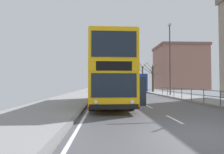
{
  "coord_description": "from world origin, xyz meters",
  "views": [
    {
      "loc": [
        -3.05,
        -5.85,
        1.55
      ],
      "look_at": [
        -2.54,
        6.67,
        1.98
      ],
      "focal_mm": 31.39,
      "sensor_mm": 36.0,
      "label": 1
    }
  ],
  "objects_px": {
    "street_lamp_far_side": "(170,54)",
    "background_building_00": "(179,67)",
    "bare_tree_far_01": "(143,77)",
    "bare_tree_far_02": "(153,78)",
    "background_bus_far_lane": "(135,83)",
    "double_decker_bus_main": "(109,74)"
  },
  "relations": [
    {
      "from": "street_lamp_far_side",
      "to": "background_bus_far_lane",
      "type": "bearing_deg",
      "value": 101.32
    },
    {
      "from": "double_decker_bus_main",
      "to": "street_lamp_far_side",
      "type": "bearing_deg",
      "value": 51.0
    },
    {
      "from": "double_decker_bus_main",
      "to": "background_building_00",
      "type": "distance_m",
      "value": 44.38
    },
    {
      "from": "bare_tree_far_02",
      "to": "background_building_00",
      "type": "bearing_deg",
      "value": 56.93
    },
    {
      "from": "street_lamp_far_side",
      "to": "background_building_00",
      "type": "height_order",
      "value": "background_building_00"
    },
    {
      "from": "double_decker_bus_main",
      "to": "bare_tree_far_01",
      "type": "height_order",
      "value": "bare_tree_far_01"
    },
    {
      "from": "street_lamp_far_side",
      "to": "background_building_00",
      "type": "distance_m",
      "value": 32.02
    },
    {
      "from": "double_decker_bus_main",
      "to": "bare_tree_far_01",
      "type": "bearing_deg",
      "value": 74.37
    },
    {
      "from": "bare_tree_far_01",
      "to": "double_decker_bus_main",
      "type": "bearing_deg",
      "value": -105.63
    },
    {
      "from": "background_bus_far_lane",
      "to": "bare_tree_far_02",
      "type": "height_order",
      "value": "bare_tree_far_02"
    },
    {
      "from": "bare_tree_far_01",
      "to": "background_building_00",
      "type": "relative_size",
      "value": 0.51
    },
    {
      "from": "bare_tree_far_02",
      "to": "background_bus_far_lane",
      "type": "bearing_deg",
      "value": 150.21
    },
    {
      "from": "bare_tree_far_01",
      "to": "bare_tree_far_02",
      "type": "bearing_deg",
      "value": -91.1
    },
    {
      "from": "double_decker_bus_main",
      "to": "background_bus_far_lane",
      "type": "height_order",
      "value": "double_decker_bus_main"
    },
    {
      "from": "double_decker_bus_main",
      "to": "background_bus_far_lane",
      "type": "distance_m",
      "value": 22.68
    },
    {
      "from": "background_bus_far_lane",
      "to": "bare_tree_far_02",
      "type": "distance_m",
      "value": 3.48
    },
    {
      "from": "bare_tree_far_01",
      "to": "bare_tree_far_02",
      "type": "relative_size",
      "value": 1.28
    },
    {
      "from": "bare_tree_far_01",
      "to": "background_bus_far_lane",
      "type": "bearing_deg",
      "value": -110.02
    },
    {
      "from": "street_lamp_far_side",
      "to": "bare_tree_far_02",
      "type": "bearing_deg",
      "value": 87.53
    },
    {
      "from": "street_lamp_far_side",
      "to": "bare_tree_far_02",
      "type": "distance_m",
      "value": 10.93
    },
    {
      "from": "background_bus_far_lane",
      "to": "bare_tree_far_01",
      "type": "xyz_separation_m",
      "value": [
        3.11,
        8.53,
        1.39
      ]
    },
    {
      "from": "double_decker_bus_main",
      "to": "background_bus_far_lane",
      "type": "bearing_deg",
      "value": 76.13
    }
  ]
}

